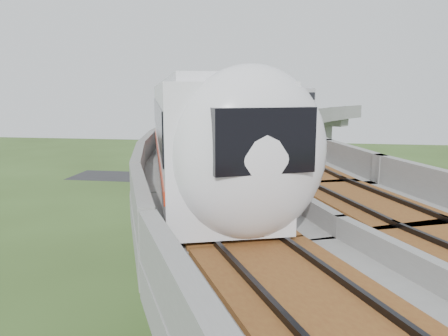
{
  "coord_description": "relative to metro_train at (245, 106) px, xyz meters",
  "views": [
    {
      "loc": [
        4.42,
        -35.11,
        13.69
      ],
      "look_at": [
        -0.8,
        -1.22,
        7.5
      ],
      "focal_mm": 35.0,
      "sensor_mm": 36.0,
      "label": 1
    }
  ],
  "objects": [
    {
      "name": "tree_1",
      "position": [
        9.58,
        14.26,
        -10.55
      ],
      "size": [
        2.28,
        2.28,
        2.73
      ],
      "color": "#382314",
      "rests_on": "ground"
    },
    {
      "name": "car_red",
      "position": [
        15.19,
        -4.01,
        -11.73
      ],
      "size": [
        3.47,
        2.37,
        1.08
      ],
      "primitive_type": "imported",
      "rotation": [
        0.0,
        0.0,
        -1.16
      ],
      "color": "#9E2D0E",
      "rests_on": "dirt_lot"
    },
    {
      "name": "viaduct",
      "position": [
        3.44,
        -2.61,
        -3.26
      ],
      "size": [
        19.58,
        73.98,
        11.4
      ],
      "color": "#99968E",
      "rests_on": "ground"
    },
    {
      "name": "tree_6",
      "position": [
        7.68,
        -13.81,
        -9.69
      ],
      "size": [
        3.06,
        3.06,
        3.92
      ],
      "color": "#382314",
      "rests_on": "ground"
    },
    {
      "name": "tree_5",
      "position": [
        6.48,
        -11.28,
        -10.26
      ],
      "size": [
        1.88,
        1.88,
        2.86
      ],
      "color": "#382314",
      "rests_on": "ground"
    },
    {
      "name": "tree_4",
      "position": [
        5.44,
        -4.73,
        -9.84
      ],
      "size": [
        2.63,
        2.63,
        3.59
      ],
      "color": "#382314",
      "rests_on": "ground"
    },
    {
      "name": "fence",
      "position": [
        9.35,
        -2.61,
        -11.56
      ],
      "size": [
        3.87,
        38.73,
        1.5
      ],
      "color": "#2D382D",
      "rests_on": "ground"
    },
    {
      "name": "dirt_lot",
      "position": [
        13.6,
        -4.61,
        -12.29
      ],
      "size": [
        18.0,
        26.0,
        0.04
      ],
      "primitive_type": "cube",
      "color": "gray",
      "rests_on": "ground"
    },
    {
      "name": "tree_0",
      "position": [
        12.07,
        20.42,
        -10.11
      ],
      "size": [
        2.02,
        2.02,
        3.06
      ],
      "color": "#382314",
      "rests_on": "ground"
    },
    {
      "name": "car_dark",
      "position": [
        16.6,
        2.08,
        -11.69
      ],
      "size": [
        4.29,
        2.65,
        1.16
      ],
      "primitive_type": "imported",
      "rotation": [
        0.0,
        0.0,
        1.85
      ],
      "color": "black",
      "rests_on": "dirt_lot"
    },
    {
      "name": "asphalt_road",
      "position": [
        -0.4,
        27.39,
        -12.29
      ],
      "size": [
        60.0,
        8.0,
        0.03
      ],
      "primitive_type": "cube",
      "color": "#232326",
      "rests_on": "ground"
    },
    {
      "name": "tree_3",
      "position": [
        6.38,
        3.79,
        -10.51
      ],
      "size": [
        2.72,
        2.72,
        2.96
      ],
      "color": "#382314",
      "rests_on": "ground"
    },
    {
      "name": "tree_2",
      "position": [
        7.58,
        8.41,
        -10.12
      ],
      "size": [
        2.65,
        2.65,
        3.31
      ],
      "color": "#382314",
      "rests_on": "ground"
    },
    {
      "name": "car_white",
      "position": [
        11.88,
        -13.13,
        -11.71
      ],
      "size": [
        1.78,
        3.42,
        1.11
      ],
      "primitive_type": "imported",
      "rotation": [
        0.0,
        0.0,
        0.15
      ],
      "color": "silver",
      "rests_on": "dirt_lot"
    },
    {
      "name": "metro_train",
      "position": [
        0.0,
        0.0,
        0.0
      ],
      "size": [
        11.84,
        61.27,
        3.64
      ],
      "color": "silver",
      "rests_on": "ground"
    },
    {
      "name": "ground",
      "position": [
        -0.4,
        -2.61,
        -12.31
      ],
      "size": [
        160.0,
        160.0,
        0.0
      ],
      "primitive_type": "plane",
      "color": "#334A1D",
      "rests_on": "ground"
    }
  ]
}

